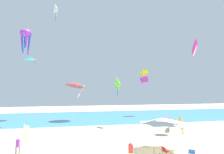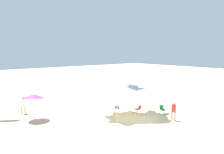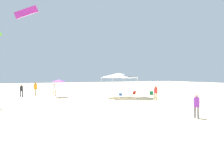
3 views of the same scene
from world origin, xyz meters
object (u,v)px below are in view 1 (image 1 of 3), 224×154
object	(u,v)px
person_beachcomber	(183,126)
kite_box_yellow	(144,76)
person_kite_handler	(18,145)
kite_diamond_white	(56,11)
cooler_box	(192,151)
kite_parafoil_magenta	(195,48)
banner_flag	(25,145)
kite_diamond_lime	(117,85)
person_near_umbrella	(169,122)
person_far_stroller	(131,150)
canopy_tent	(163,121)
beach_umbrella	(166,118)
kite_delta_red	(76,84)
folding_chair_right_of_tent	(165,151)
kite_delta_teal	(30,59)
kite_octopus_purple	(26,34)
person_by_tent	(180,122)

from	to	relation	value
person_beachcomber	kite_box_yellow	distance (m)	21.58
person_kite_handler	kite_diamond_white	world-z (taller)	kite_diamond_white
cooler_box	kite_parafoil_magenta	bearing A→B (deg)	54.19
banner_flag	kite_diamond_lime	bearing A→B (deg)	58.21
person_near_umbrella	person_beachcomber	distance (m)	4.15
person_near_umbrella	person_far_stroller	bearing A→B (deg)	-66.25
canopy_tent	beach_umbrella	size ratio (longest dim) A/B	1.50
kite_delta_red	banner_flag	bearing A→B (deg)	130.11
banner_flag	person_beachcomber	bearing A→B (deg)	30.39
banner_flag	kite_delta_red	size ratio (longest dim) A/B	0.66
person_kite_handler	kite_parafoil_magenta	world-z (taller)	kite_parafoil_magenta
folding_chair_right_of_tent	kite_diamond_lime	xyz separation A→B (m)	(-0.19, 15.78, 6.06)
kite_parafoil_magenta	kite_diamond_lime	xyz separation A→B (m)	(-11.29, 3.96, -5.69)
folding_chair_right_of_tent	kite_delta_teal	xyz separation A→B (m)	(-14.86, 27.59, 11.40)
canopy_tent	kite_octopus_purple	bearing A→B (deg)	127.50
kite_delta_teal	canopy_tent	bearing A→B (deg)	131.49
person_far_stroller	kite_parafoil_magenta	bearing A→B (deg)	-147.55
person_beachcomber	kite_diamond_lime	world-z (taller)	kite_diamond_lime
beach_umbrella	kite_diamond_white	size ratio (longest dim) A/B	0.78
person_by_tent	kite_parafoil_magenta	bearing A→B (deg)	-153.55
canopy_tent	kite_parafoil_magenta	size ratio (longest dim) A/B	1.05
kite_diamond_white	kite_diamond_lime	world-z (taller)	kite_diamond_white
canopy_tent	kite_delta_red	xyz separation A→B (m)	(-6.83, 22.25, 4.03)
person_far_stroller	person_beachcomber	distance (m)	13.91
person_near_umbrella	kite_parafoil_magenta	size ratio (longest dim) A/B	0.49
person_far_stroller	kite_octopus_purple	xyz separation A→B (m)	(-11.48, 22.85, 14.37)
beach_umbrella	banner_flag	bearing A→B (deg)	-146.25
canopy_tent	kite_diamond_white	world-z (taller)	kite_diamond_white
folding_chair_right_of_tent	kite_delta_red	distance (m)	25.59
person_near_umbrella	kite_box_yellow	xyz separation A→B (m)	(2.23, 15.79, 7.92)
banner_flag	person_by_tent	bearing A→B (deg)	34.12
person_near_umbrella	person_by_tent	xyz separation A→B (m)	(0.75, -1.80, 0.17)
canopy_tent	folding_chair_right_of_tent	world-z (taller)	canopy_tent
canopy_tent	beach_umbrella	world-z (taller)	canopy_tent
beach_umbrella	person_beachcomber	xyz separation A→B (m)	(2.43, 0.14, -1.11)
folding_chair_right_of_tent	kite_box_yellow	world-z (taller)	kite_box_yellow
folding_chair_right_of_tent	person_far_stroller	world-z (taller)	person_far_stroller
kite_box_yellow	banner_flag	bearing A→B (deg)	146.47
person_by_tent	person_far_stroller	bearing A→B (deg)	56.15
person_near_umbrella	kite_box_yellow	bearing A→B (deg)	143.77
cooler_box	kite_parafoil_magenta	distance (m)	18.59
folding_chair_right_of_tent	person_beachcomber	xyz separation A→B (m)	(6.87, 8.54, 0.51)
person_near_umbrella	person_far_stroller	world-z (taller)	person_far_stroller
kite_octopus_purple	kite_delta_teal	world-z (taller)	kite_octopus_purple
person_near_umbrella	kite_diamond_white	xyz separation A→B (m)	(-17.06, 7.48, 18.27)
beach_umbrella	kite_delta_red	size ratio (longest dim) A/B	0.44
cooler_box	kite_parafoil_magenta	xyz separation A→B (m)	(8.30, 11.50, 12.02)
folding_chair_right_of_tent	person_near_umbrella	world-z (taller)	person_near_umbrella
canopy_tent	person_beachcomber	bearing A→B (deg)	47.35
banner_flag	kite_parafoil_magenta	world-z (taller)	kite_parafoil_magenta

